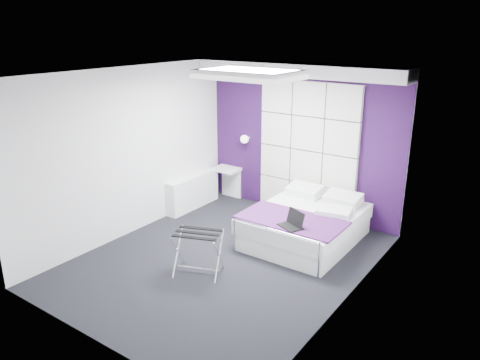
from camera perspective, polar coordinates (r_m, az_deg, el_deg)
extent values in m
plane|color=black|center=(6.73, -1.93, -9.73)|extent=(4.40, 4.40, 0.00)
plane|color=white|center=(5.96, -2.20, 12.88)|extent=(4.40, 4.40, 0.00)
plane|color=silver|center=(8.02, 7.49, 4.75)|extent=(3.60, 0.00, 3.60)
plane|color=silver|center=(7.41, -13.25, 3.27)|extent=(0.00, 4.40, 4.40)
plane|color=silver|center=(5.39, 13.42, -2.47)|extent=(0.00, 4.40, 4.40)
cube|color=#280D38|center=(8.01, 7.46, 4.74)|extent=(3.58, 0.02, 2.58)
cube|color=white|center=(7.61, 6.97, 13.21)|extent=(3.58, 0.50, 0.20)
sphere|color=white|center=(8.45, 0.70, 5.05)|extent=(0.15, 0.15, 0.15)
cube|color=white|center=(8.51, -5.78, -1.41)|extent=(0.22, 1.20, 0.60)
cube|color=white|center=(7.30, 7.87, -6.39)|extent=(1.42, 1.77, 0.27)
cube|color=white|center=(7.20, 7.96, -4.63)|extent=(1.46, 1.81, 0.22)
cube|color=#41154F|center=(6.79, 6.29, -4.86)|extent=(1.52, 0.80, 0.03)
cube|color=white|center=(8.81, -1.61, 1.34)|extent=(0.48, 0.37, 0.05)
cube|color=black|center=(6.18, -5.20, -6.46)|extent=(0.60, 0.44, 0.01)
cube|color=black|center=(6.52, 6.15, -5.68)|extent=(0.33, 0.23, 0.02)
cube|color=black|center=(6.57, 6.68, -4.38)|extent=(0.33, 0.01, 0.22)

